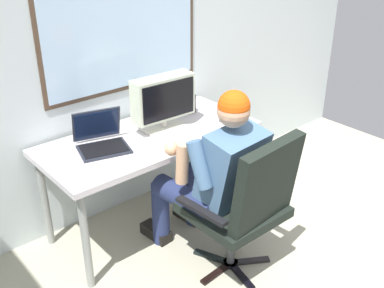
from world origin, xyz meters
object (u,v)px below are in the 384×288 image
office_chair (248,200)px  laptop (101,138)px  crt_monitor (163,100)px  wine_glass (222,111)px  desk_speaker (189,103)px  desk (150,144)px  person_seated (213,172)px

office_chair → laptop: office_chair is taller
crt_monitor → laptop: size_ratio=1.19×
laptop → wine_glass: size_ratio=2.69×
office_chair → desk_speaker: 1.03m
crt_monitor → laptop: (-0.47, 0.05, -0.16)m
wine_glass → desk_speaker: bearing=99.4°
desk → laptop: 0.37m
wine_glass → desk_speaker: (-0.05, 0.30, -0.02)m
office_chair → crt_monitor: size_ratio=2.18×
desk → desk_speaker: 0.50m
laptop → wine_glass: bearing=-15.7°
desk_speaker → laptop: bearing=-175.3°
desk → office_chair: bearing=-81.6°
office_chair → crt_monitor: crt_monitor is taller
crt_monitor → wine_glass: (0.38, -0.19, -0.12)m
desk → person_seated: 0.54m
crt_monitor → desk_speaker: 0.38m
desk → desk_speaker: size_ratio=10.49×
crt_monitor → desk_speaker: bearing=19.7°
crt_monitor → desk: bearing=-173.8°
office_chair → laptop: 1.02m
person_seated → laptop: bearing=126.3°
person_seated → crt_monitor: bearing=86.5°
office_chair → wine_glass: office_chair is taller
office_chair → desk_speaker: office_chair is taller
laptop → desk: bearing=-11.1°
desk_speaker → desk: bearing=-164.1°
crt_monitor → wine_glass: size_ratio=3.18×
desk → laptop: size_ratio=3.94×
desk → crt_monitor: crt_monitor is taller
desk → laptop: laptop is taller
desk → person_seated: bearing=-79.2°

